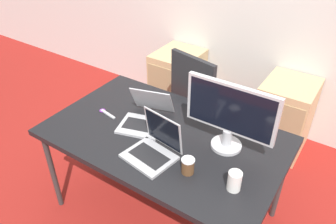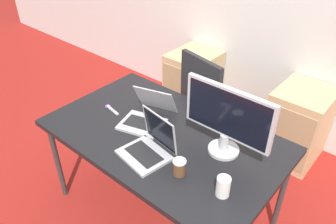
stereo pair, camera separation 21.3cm
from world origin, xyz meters
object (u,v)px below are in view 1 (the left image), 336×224
(office_chair, at_px, (204,118))
(coffee_cup_white, at_px, (234,181))
(laptop_right, at_px, (145,117))
(cabinet_left, at_px, (177,82))
(laptop_left, at_px, (154,148))
(coffee_cup_brown, at_px, (188,166))
(cabinet_right, at_px, (284,116))
(monitor, at_px, (230,115))
(mouse, at_px, (172,134))

(office_chair, xyz_separation_m, coffee_cup_white, (0.68, -0.98, 0.43))
(laptop_right, bearing_deg, cabinet_left, 112.24)
(office_chair, bearing_deg, laptop_right, -96.79)
(cabinet_left, bearing_deg, laptop_left, -63.00)
(laptop_left, distance_m, coffee_cup_white, 0.52)
(coffee_cup_brown, bearing_deg, cabinet_right, 83.08)
(monitor, bearing_deg, laptop_left, -136.92)
(laptop_left, height_order, coffee_cup_brown, laptop_left)
(coffee_cup_white, bearing_deg, office_chair, 124.78)
(cabinet_right, xyz_separation_m, laptop_right, (-0.68, -1.25, 0.46))
(cabinet_right, distance_m, laptop_left, 1.61)
(laptop_left, relative_size, coffee_cup_white, 2.75)
(office_chair, distance_m, cabinet_left, 0.78)
(office_chair, xyz_separation_m, coffee_cup_brown, (0.41, -1.00, 0.42))
(monitor, height_order, mouse, monitor)
(laptop_left, bearing_deg, laptop_right, 136.29)
(laptop_left, bearing_deg, office_chair, 98.88)
(monitor, relative_size, coffee_cup_brown, 5.81)
(office_chair, distance_m, mouse, 0.88)
(monitor, bearing_deg, mouse, -163.95)
(cabinet_right, relative_size, laptop_left, 2.16)
(coffee_cup_brown, bearing_deg, coffee_cup_white, 6.08)
(cabinet_left, relative_size, laptop_left, 2.16)
(coffee_cup_white, bearing_deg, coffee_cup_brown, -173.92)
(office_chair, xyz_separation_m, laptop_right, (-0.09, -0.75, 0.42))
(laptop_left, xyz_separation_m, monitor, (0.34, 0.32, 0.19))
(monitor, xyz_separation_m, coffee_cup_brown, (-0.09, -0.33, -0.20))
(cabinet_right, bearing_deg, monitor, -94.69)
(coffee_cup_white, distance_m, coffee_cup_brown, 0.27)
(cabinet_left, height_order, coffee_cup_white, coffee_cup_white)
(cabinet_left, relative_size, laptop_right, 1.68)
(cabinet_right, bearing_deg, coffee_cup_brown, -96.92)
(laptop_left, bearing_deg, cabinet_right, 73.70)
(monitor, distance_m, coffee_cup_brown, 0.40)
(laptop_left, distance_m, monitor, 0.50)
(monitor, relative_size, coffee_cup_white, 4.82)
(office_chair, relative_size, laptop_right, 2.52)
(office_chair, height_order, mouse, office_chair)
(office_chair, distance_m, laptop_right, 0.87)
(laptop_right, distance_m, mouse, 0.24)
(laptop_right, bearing_deg, office_chair, 83.21)
(cabinet_right, height_order, laptop_right, laptop_right)
(coffee_cup_white, relative_size, coffee_cup_brown, 1.21)
(cabinet_left, bearing_deg, coffee_cup_brown, -56.14)
(monitor, distance_m, coffee_cup_white, 0.40)
(laptop_left, bearing_deg, monitor, 43.08)
(office_chair, distance_m, cabinet_right, 0.77)
(cabinet_right, distance_m, coffee_cup_white, 1.54)
(cabinet_right, height_order, laptop_left, laptop_left)
(laptop_right, bearing_deg, laptop_left, -43.71)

